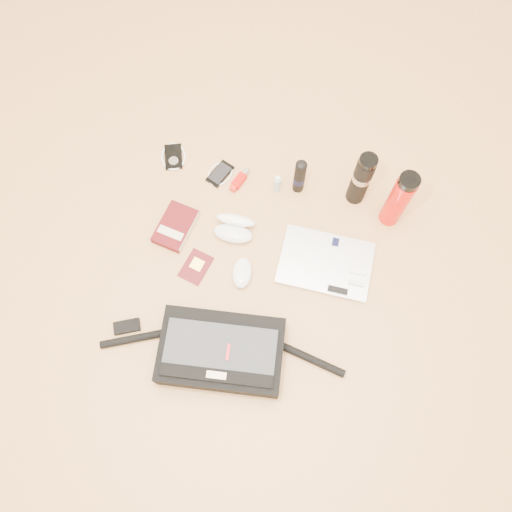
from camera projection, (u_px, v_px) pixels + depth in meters
name	position (u px, v px, depth m)	size (l,w,h in m)	color
ground	(254.00, 285.00, 1.82)	(4.00, 4.00, 0.00)	tan
messenger_bag	(221.00, 352.00, 1.68)	(0.85, 0.30, 0.12)	black
laptop	(326.00, 263.00, 1.84)	(0.34, 0.23, 0.03)	#BCBCBF
book	(176.00, 227.00, 1.88)	(0.15, 0.20, 0.03)	#480A0F
passport	(196.00, 267.00, 1.84)	(0.11, 0.14, 0.01)	#4C0E13
mouse	(242.00, 273.00, 1.81)	(0.09, 0.13, 0.04)	silver
sunglasses_case	(234.00, 227.00, 1.87)	(0.15, 0.13, 0.09)	silver
ipod	(173.00, 157.00, 2.00)	(0.13, 0.13, 0.01)	black
phone	(220.00, 174.00, 1.98)	(0.12, 0.13, 0.01)	black
inhaler	(240.00, 180.00, 1.96)	(0.06, 0.11, 0.03)	#B00C07
spray_bottle	(277.00, 184.00, 1.92)	(0.03, 0.03, 0.10)	#93B8CA
aerosol_can	(300.00, 176.00, 1.87)	(0.05, 0.05, 0.19)	black
thermos_black	(361.00, 179.00, 1.82)	(0.08, 0.08, 0.27)	black
thermos_red	(398.00, 200.00, 1.78)	(0.08, 0.08, 0.29)	red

